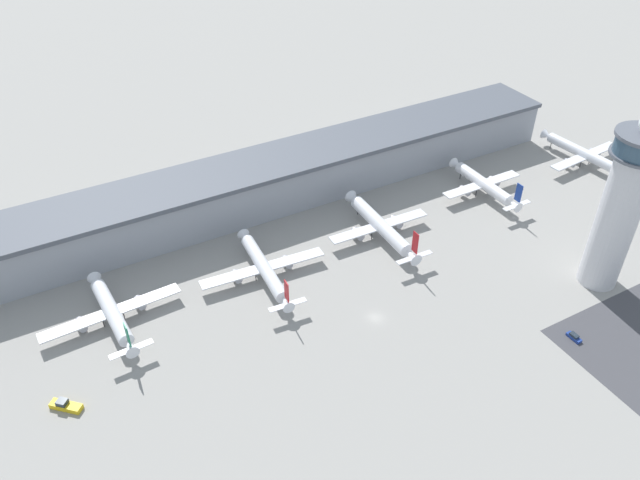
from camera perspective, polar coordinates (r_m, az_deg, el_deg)
ground_plane at (r=183.58m, az=5.10°, el=-7.10°), size 1000.00×1000.00×0.00m
terminal_building at (r=226.64m, az=-4.52°, el=5.39°), size 236.52×25.00×17.71m
control_tower at (r=198.38m, az=25.84°, el=2.80°), size 15.81×15.81×56.40m
airplane_gate_bravo at (r=188.00m, az=-18.49°, el=-6.29°), size 40.75×36.46×13.28m
airplane_gate_charlie at (r=194.12m, az=-5.13°, el=-2.57°), size 40.46×39.79×12.90m
airplane_gate_delta at (r=211.31m, az=5.56°, el=1.30°), size 36.85×41.87×14.42m
airplane_gate_echo at (r=240.17m, az=14.73°, el=4.98°), size 33.79×36.24×13.65m
airplane_gate_foxtrot at (r=272.75m, az=23.27°, el=7.10°), size 37.22×45.65×13.21m
service_truck_baggage at (r=172.72m, az=-22.25°, el=-13.83°), size 7.72×7.48×2.65m
car_yellow_taxi at (r=190.39m, az=22.20°, el=-8.21°), size 1.78×4.49×1.57m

